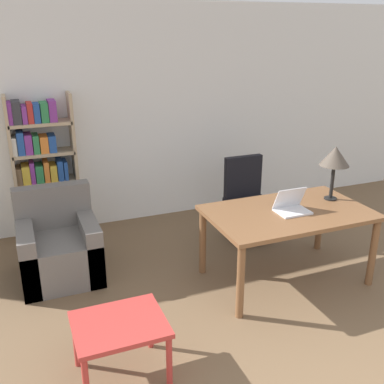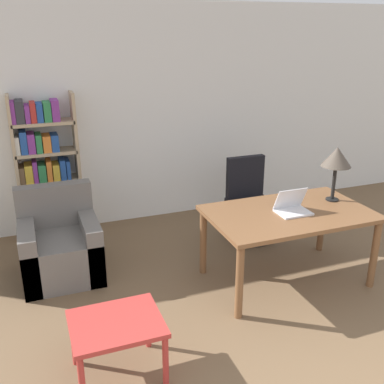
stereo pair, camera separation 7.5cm
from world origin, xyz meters
TOP-DOWN VIEW (x-y plane):
  - wall_back at (0.00, 4.53)m, footprint 8.00×0.06m
  - desk at (0.74, 2.46)m, footprint 1.56×0.95m
  - laptop at (0.76, 2.44)m, footprint 0.31×0.24m
  - table_lamp at (1.32, 2.57)m, footprint 0.30×0.30m
  - office_chair at (0.87, 3.49)m, footprint 0.51×0.51m
  - side_table_blue at (-1.10, 1.73)m, footprint 0.64×0.53m
  - armchair at (-1.34, 3.36)m, footprint 0.76×0.77m
  - bookshelf at (-1.37, 4.34)m, footprint 0.71×0.28m

SIDE VIEW (x-z plane):
  - armchair at x=-1.34m, z-range -0.15..0.74m
  - side_table_blue at x=-1.10m, z-range 0.16..0.63m
  - office_chair at x=0.87m, z-range -0.05..0.92m
  - desk at x=0.74m, z-range 0.28..1.01m
  - bookshelf at x=-1.37m, z-range -0.07..1.64m
  - laptop at x=0.76m, z-range 0.67..0.90m
  - table_lamp at x=1.32m, z-range 0.90..1.46m
  - wall_back at x=0.00m, z-range 0.00..2.70m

